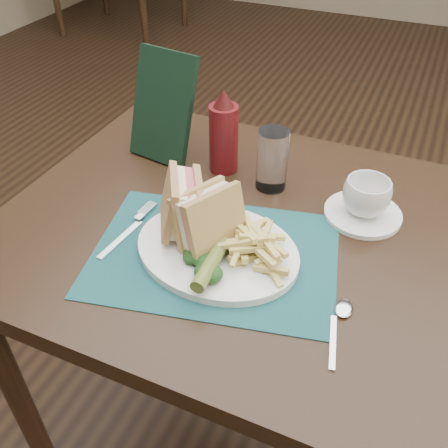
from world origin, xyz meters
name	(u,v)px	position (x,y,z in m)	size (l,w,h in m)	color
floor	(286,304)	(0.00, 0.00, 0.00)	(7.00, 7.00, 0.00)	black
wall_back	(413,22)	(0.00, 3.50, 0.00)	(6.00, 6.00, 0.00)	gray
table_main	(234,342)	(0.00, -0.50, 0.38)	(0.90, 0.75, 0.75)	black
placemat	(215,254)	(0.00, -0.60, 0.75)	(0.43, 0.31, 0.00)	#17484A
plate	(217,250)	(0.01, -0.60, 0.76)	(0.30, 0.24, 0.01)	white
sandwich_half_a	(169,204)	(-0.09, -0.59, 0.82)	(0.06, 0.11, 0.10)	tan
sandwich_half_b	(202,212)	(-0.03, -0.59, 0.82)	(0.06, 0.11, 0.10)	tan
kale_garnish	(202,262)	(0.00, -0.66, 0.78)	(0.11, 0.08, 0.03)	#133312
pickle_spear	(211,264)	(0.02, -0.67, 0.79)	(0.02, 0.02, 0.12)	#546627
fries_pile	(256,239)	(0.07, -0.58, 0.79)	(0.18, 0.20, 0.05)	#DDC96E
fork	(129,228)	(-0.17, -0.61, 0.76)	(0.03, 0.17, 0.01)	silver
spoon	(337,328)	(0.24, -0.68, 0.76)	(0.03, 0.15, 0.01)	silver
saucer	(363,214)	(0.22, -0.39, 0.76)	(0.15, 0.15, 0.01)	white
coffee_cup	(366,197)	(0.22, -0.39, 0.80)	(0.09, 0.09, 0.07)	white
drinking_glass	(272,160)	(0.02, -0.36, 0.81)	(0.06, 0.06, 0.13)	white
ketchup_bottle	(224,131)	(-0.10, -0.34, 0.84)	(0.06, 0.06, 0.19)	#4E0D10
check_presenter	(163,107)	(-0.24, -0.33, 0.87)	(0.15, 0.02, 0.24)	black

